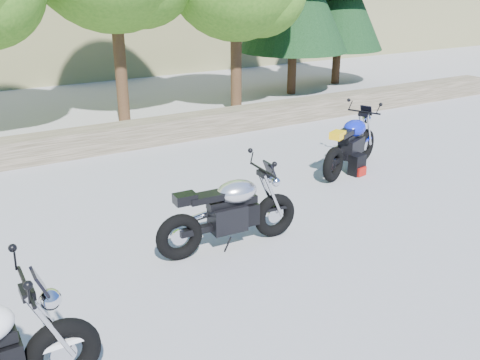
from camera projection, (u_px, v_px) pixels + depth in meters
name	position (u px, v px, depth m)	size (l,w,h in m)	color
ground	(267.00, 265.00, 6.55)	(90.00, 90.00, 0.00)	gray
stone_wall	(120.00, 137.00, 10.89)	(22.00, 0.55, 0.50)	#4A4331
silver_bike	(230.00, 213.00, 6.83)	(1.99, 0.63, 1.00)	black
blue_bike	(351.00, 144.00, 9.59)	(1.88, 0.98, 1.00)	black
backpack	(357.00, 165.00, 9.46)	(0.31, 0.28, 0.37)	black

